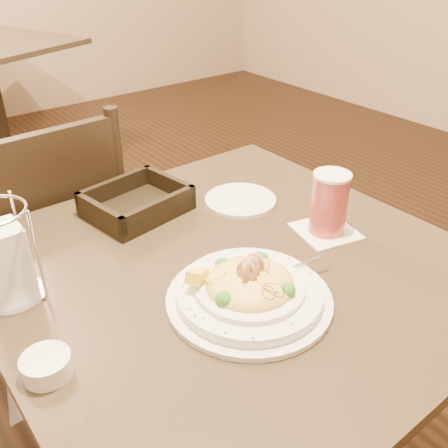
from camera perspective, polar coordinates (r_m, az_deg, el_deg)
main_table at (r=1.15m, az=0.64°, el=-13.99°), size 0.90×0.90×0.74m
dining_chair_near at (r=1.54m, az=-19.24°, el=-3.35°), size 0.44×0.44×0.93m
pasta_bowl at (r=0.89m, az=2.89°, el=-7.47°), size 0.33×0.30×0.10m
drink_glass at (r=1.08m, az=11.92°, el=2.26°), size 0.15×0.15×0.14m
bread_basket at (r=1.18m, az=-9.93°, el=2.25°), size 0.24×0.21×0.06m
napkin_caddy at (r=0.94m, az=-23.75°, el=-3.94°), size 0.11×0.11×0.18m
side_plate at (r=1.21m, az=1.89°, el=2.73°), size 0.20×0.20×0.01m
butter_ramekin at (r=0.81m, az=-19.62°, el=-15.01°), size 0.08×0.08×0.03m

